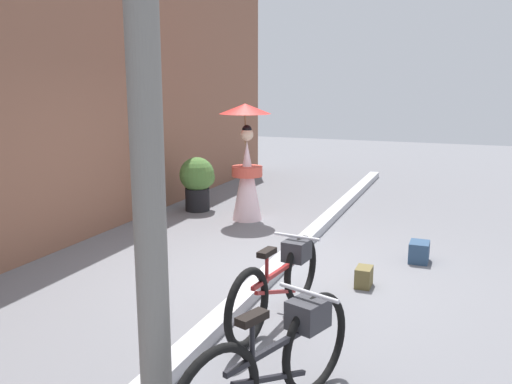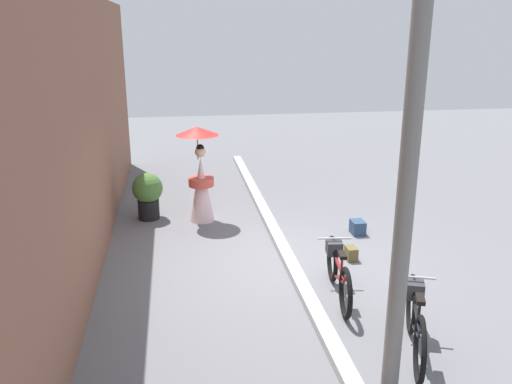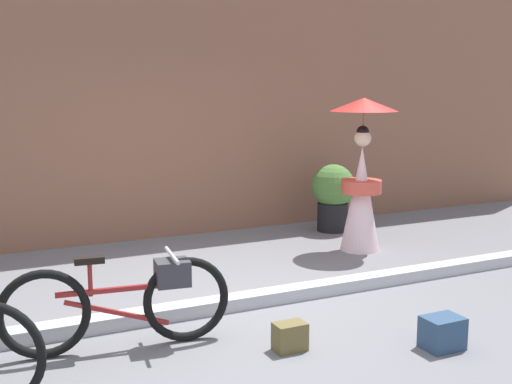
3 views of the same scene
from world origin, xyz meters
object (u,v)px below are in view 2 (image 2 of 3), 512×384
object	(u,v)px
utility_pole	(408,168)
bicycle_far_side	(415,319)
potted_plant_by_door	(148,193)
backpack_on_pavement	(358,227)
bicycle_near_officer	(338,270)
backpack_spare	(351,253)
person_with_parasol	(200,174)

from	to	relation	value
utility_pole	bicycle_far_side	bearing A→B (deg)	-41.60
potted_plant_by_door	backpack_on_pavement	size ratio (longest dim) A/B	3.06
bicycle_near_officer	backpack_spare	xyz separation A→B (m)	(1.12, -0.59, -0.27)
bicycle_far_side	backpack_spare	bearing A→B (deg)	-2.37
potted_plant_by_door	backpack_spare	size ratio (longest dim) A/B	3.78
person_with_parasol	potted_plant_by_door	size ratio (longest dim) A/B	2.00
bicycle_near_officer	utility_pole	xyz separation A→B (m)	(-2.04, 0.05, 2.01)
person_with_parasol	backpack_on_pavement	size ratio (longest dim) A/B	6.10
potted_plant_by_door	backpack_spare	world-z (taller)	potted_plant_by_door
potted_plant_by_door	backpack_on_pavement	bearing A→B (deg)	-110.66
backpack_on_pavement	person_with_parasol	bearing A→B (deg)	67.29
bicycle_far_side	potted_plant_by_door	world-z (taller)	potted_plant_by_door
person_with_parasol	backpack_on_pavement	distance (m)	3.14
person_with_parasol	backpack_spare	distance (m)	3.33
backpack_spare	bicycle_far_side	bearing A→B (deg)	177.63
bicycle_far_side	person_with_parasol	size ratio (longest dim) A/B	0.89
person_with_parasol	backpack_on_pavement	world-z (taller)	person_with_parasol
bicycle_far_side	backpack_spare	world-z (taller)	bicycle_far_side
backpack_spare	bicycle_near_officer	bearing A→B (deg)	152.34
bicycle_near_officer	utility_pole	world-z (taller)	utility_pole
bicycle_near_officer	potted_plant_by_door	world-z (taller)	potted_plant_by_door
bicycle_near_officer	person_with_parasol	bearing A→B (deg)	27.11
backpack_spare	utility_pole	bearing A→B (deg)	168.69
bicycle_near_officer	utility_pole	size ratio (longest dim) A/B	0.37
potted_plant_by_door	utility_pole	xyz separation A→B (m)	(-5.68, -2.70, 1.87)
utility_pole	potted_plant_by_door	bearing A→B (deg)	25.40
bicycle_near_officer	backpack_on_pavement	distance (m)	2.46
person_with_parasol	backpack_on_pavement	xyz separation A→B (m)	(-1.17, -2.80, -0.81)
bicycle_near_officer	potted_plant_by_door	distance (m)	4.56
backpack_spare	utility_pole	distance (m)	3.95
person_with_parasol	potted_plant_by_door	world-z (taller)	person_with_parasol
potted_plant_by_door	backpack_spare	xyz separation A→B (m)	(-2.52, -3.33, -0.41)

